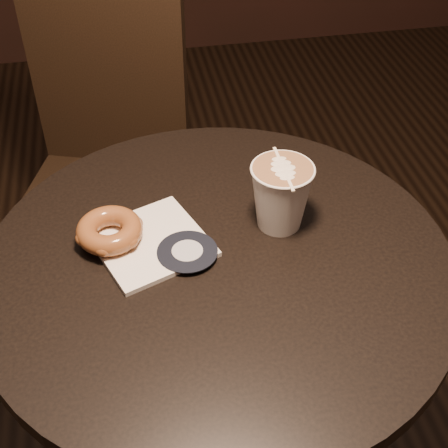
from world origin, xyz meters
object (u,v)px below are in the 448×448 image
object	(u,v)px
chair	(106,147)
cafe_table	(219,341)
latte_cup	(281,197)
pastry_bag	(151,242)
doughnut	(110,230)

from	to	relation	value
chair	cafe_table	bearing A→B (deg)	-57.53
chair	latte_cup	size ratio (longest dim) A/B	8.90
pastry_bag	doughnut	bearing A→B (deg)	143.57
chair	pastry_bag	xyz separation A→B (m)	(0.07, -0.61, 0.22)
latte_cup	cafe_table	bearing A→B (deg)	-152.72
doughnut	chair	bearing A→B (deg)	90.76
pastry_bag	latte_cup	distance (m)	0.21
chair	latte_cup	bearing A→B (deg)	-47.16
cafe_table	chair	bearing A→B (deg)	103.91
cafe_table	pastry_bag	distance (m)	0.23
cafe_table	latte_cup	world-z (taller)	latte_cup
doughnut	pastry_bag	bearing A→B (deg)	-15.52
cafe_table	chair	size ratio (longest dim) A/B	0.79
cafe_table	latte_cup	bearing A→B (deg)	27.28
doughnut	cafe_table	bearing A→B (deg)	-21.43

